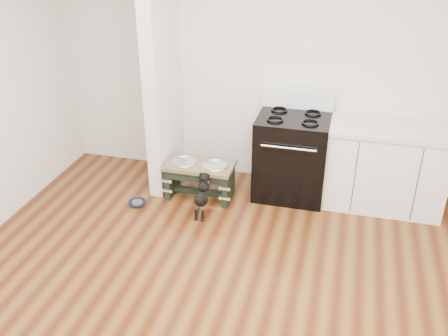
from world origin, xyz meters
TOP-DOWN VIEW (x-y plane):
  - ground at (0.00, 0.00)m, footprint 5.00×5.00m
  - room_shell at (0.00, 0.00)m, footprint 5.00×5.00m
  - partition_wall at (-1.18, 2.10)m, footprint 0.15×0.80m
  - oven_range at (0.25, 2.16)m, footprint 0.76×0.69m
  - cabinet_run at (1.23, 2.18)m, footprint 1.24×0.64m
  - dog_feeder at (-0.70, 1.82)m, footprint 0.74×0.40m
  - puppy at (-0.57, 1.48)m, footprint 0.13×0.38m
  - floor_bowl at (-1.30, 1.47)m, footprint 0.23×0.23m

SIDE VIEW (x-z plane):
  - ground at x=0.00m, z-range 0.00..0.00m
  - floor_bowl at x=-1.30m, z-range 0.00..0.06m
  - puppy at x=-0.57m, z-range 0.02..0.47m
  - dog_feeder at x=-0.70m, z-range 0.08..0.50m
  - cabinet_run at x=1.23m, z-range 0.00..0.91m
  - oven_range at x=0.25m, z-range -0.09..1.05m
  - partition_wall at x=-1.18m, z-range 0.00..2.70m
  - room_shell at x=0.00m, z-range -0.88..4.12m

